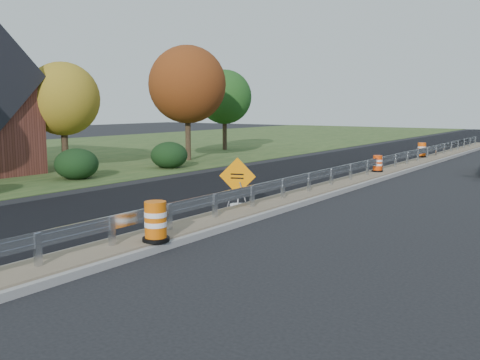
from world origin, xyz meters
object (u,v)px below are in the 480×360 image
Objects in this scene: barrel_median_mid at (378,164)px; barrel_median_near at (156,222)px; caution_sign at (237,196)px; barrel_median_far at (422,150)px.

barrel_median_near is at bearing -87.85° from barrel_median_mid.
barrel_median_far is (0.35, 20.17, 0.22)m from caution_sign.
caution_sign is 11.09m from barrel_median_mid.
barrel_median_mid is at bearing 64.65° from caution_sign.
barrel_median_mid is at bearing 92.15° from barrel_median_near.
barrel_median_far is at bearing 67.94° from caution_sign.
caution_sign is 20.17m from barrel_median_far.
caution_sign is 2.15× the size of barrel_median_mid.
barrel_median_near reaches higher than barrel_median_mid.
barrel_median_near is 1.06× the size of barrel_median_far.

